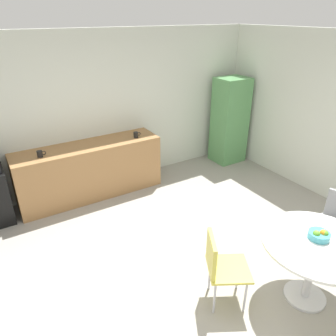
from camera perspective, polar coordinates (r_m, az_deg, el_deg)
The scene contains 9 objects.
ground_plane at distance 3.87m, azimuth 6.13°, elevation -20.60°, with size 6.00×6.00×0.00m, color #9E998E.
wall_back at distance 5.53m, azimuth -12.46°, elevation 9.73°, with size 6.00×0.10×2.60m, color silver.
counter_block at distance 5.43m, azimuth -13.72°, elevation -0.41°, with size 2.34×0.60×0.90m, color #9E7042.
locker_cabinet at distance 6.56m, azimuth 10.97°, elevation 8.29°, with size 0.60×0.50×1.70m, color #599959.
round_table at distance 3.65m, azimuth 24.90°, elevation -13.63°, with size 1.11×1.11×0.75m.
chair_yellow at distance 3.41m, azimuth 9.24°, elevation -16.39°, with size 0.57×0.57×0.83m.
fruit_bowl at distance 3.60m, azimuth 25.49°, elevation -10.75°, with size 0.21×0.21×0.11m.
mug_white at distance 5.42m, azimuth -5.73°, elevation 5.94°, with size 0.13×0.08×0.09m.
mug_green at distance 5.01m, azimuth -21.93°, elevation 2.36°, with size 0.13×0.08×0.09m.
Camera 1 is at (-1.70, -2.04, 2.81)m, focal length 34.06 mm.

